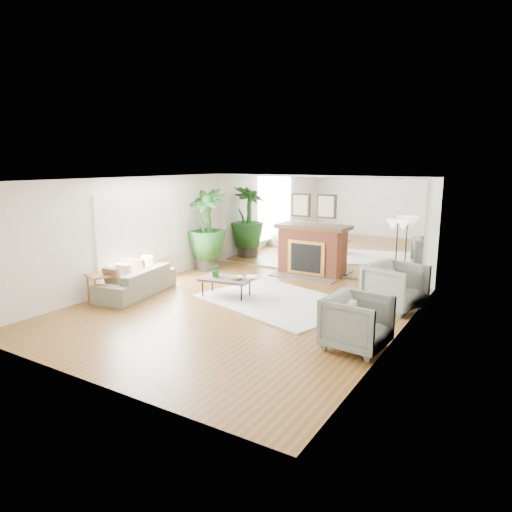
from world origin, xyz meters
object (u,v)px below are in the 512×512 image
Objects in this scene: potted_ficus at (207,227)px; side_table at (101,279)px; coffee_table at (226,279)px; floor_lamp at (398,231)px; armchair_back at (395,287)px; fireplace at (309,250)px; sofa at (136,281)px; armchair_front at (357,323)px.

side_table is at bearing -90.82° from potted_ficus.
floor_lamp is at bearing 40.32° from coffee_table.
armchair_back is (3.25, 1.06, 0.06)m from coffee_table.
armchair_back is at bearing -32.46° from fireplace.
sofa is at bearing -144.83° from floor_lamp.
sofa reaches higher than coffee_table.
potted_ficus is (-5.18, 0.82, 0.69)m from armchair_back.
fireplace reaches higher than coffee_table.
side_table is at bearing -140.28° from floor_lamp.
armchair_front is 0.43× the size of potted_ficus.
armchair_back reaches higher than armchair_front.
fireplace reaches higher than armchair_front.
armchair_front is (2.60, -3.89, -0.24)m from fireplace.
sofa is 2.19× the size of armchair_front.
fireplace is 0.96× the size of potted_ficus.
side_table is 0.42× the size of floor_lamp.
fireplace is 4.69m from armchair_front.
armchair_front is at bearing -30.59° from potted_ficus.
coffee_table is at bearing -139.68° from floor_lamp.
armchair_front reaches higher than side_table.
fireplace is at bearing 17.50° from potted_ficus.
potted_ficus is 4.86m from floor_lamp.
fireplace is at bearing 58.31° from side_table.
side_table is 3.53m from potted_ficus.
floor_lamp is at bearing -6.42° from fireplace.
fireplace is 4.32m from sofa.
potted_ficus is (-2.60, -0.82, 0.48)m from fireplace.
coffee_table is 3.90m from floor_lamp.
coffee_table is 3.48m from armchair_front.
fireplace is 2.77m from potted_ficus.
floor_lamp reaches higher than side_table.
coffee_table is at bearing -44.21° from potted_ficus.
potted_ficus is (-5.20, 3.07, 0.72)m from armchair_front.
sofa is 5.38m from armchair_back.
sofa is at bearing -86.84° from potted_ficus.
sofa is at bearing 75.16° from side_table.
side_table is 0.31× the size of potted_ficus.
floor_lamp is (4.82, 0.57, 0.21)m from potted_ficus.
sofa is 5.81m from floor_lamp.
coffee_table is 2.80m from potted_ficus.
armchair_back is 5.29m from potted_ficus.
armchair_back is 1.51× the size of side_table.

